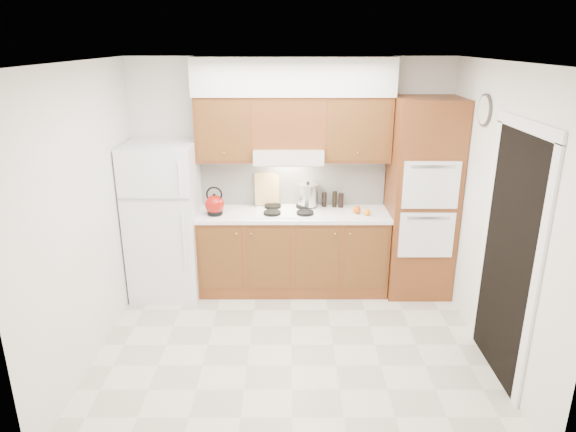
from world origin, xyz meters
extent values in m
plane|color=beige|center=(0.00, 0.00, 0.00)|extent=(3.60, 3.60, 0.00)
plane|color=white|center=(0.00, 0.00, 2.60)|extent=(3.60, 3.60, 0.00)
cube|color=white|center=(0.00, 1.50, 1.30)|extent=(3.60, 0.02, 2.60)
cube|color=white|center=(-1.80, 0.00, 1.30)|extent=(0.02, 3.00, 2.60)
cube|color=white|center=(1.80, 0.00, 1.30)|extent=(0.02, 3.00, 2.60)
cube|color=white|center=(-1.41, 1.14, 0.86)|extent=(0.75, 0.72, 1.72)
cube|color=brown|center=(0.02, 1.20, 0.45)|extent=(2.11, 0.60, 0.90)
cube|color=white|center=(0.03, 1.19, 0.92)|extent=(2.13, 0.62, 0.04)
cube|color=white|center=(0.02, 1.49, 1.22)|extent=(2.11, 0.03, 0.56)
cube|color=brown|center=(1.44, 1.18, 1.10)|extent=(0.70, 0.65, 2.20)
cube|color=brown|center=(-0.71, 1.33, 1.85)|extent=(0.63, 0.33, 0.70)
cube|color=brown|center=(0.72, 1.33, 1.85)|extent=(0.73, 0.33, 0.70)
cube|color=silver|center=(-0.02, 1.27, 1.57)|extent=(0.75, 0.45, 0.15)
cube|color=brown|center=(-0.02, 1.33, 1.92)|extent=(0.75, 0.33, 0.55)
cube|color=silver|center=(0.03, 1.32, 2.40)|extent=(2.13, 0.36, 0.40)
cube|color=white|center=(-0.02, 1.21, 0.95)|extent=(0.74, 0.50, 0.01)
cube|color=black|center=(1.79, -0.35, 1.05)|extent=(0.02, 0.90, 2.10)
cylinder|color=#3F3833|center=(1.79, 0.55, 2.15)|extent=(0.02, 0.30, 0.30)
sphere|color=maroon|center=(-0.83, 1.10, 1.06)|extent=(0.23, 0.23, 0.21)
cube|color=tan|center=(-0.27, 1.43, 1.14)|extent=(0.29, 0.12, 0.37)
cylinder|color=silver|center=(0.19, 1.36, 1.09)|extent=(0.29, 0.29, 0.24)
cylinder|color=black|center=(0.50, 1.38, 1.03)|extent=(0.07, 0.07, 0.18)
cylinder|color=black|center=(0.39, 1.40, 1.02)|extent=(0.07, 0.07, 0.17)
cylinder|color=black|center=(0.58, 1.37, 1.02)|extent=(0.07, 0.07, 0.17)
sphere|color=#FF9F0D|center=(0.84, 1.08, 0.98)|extent=(0.10, 0.10, 0.07)
sphere|color=#ED490C|center=(0.73, 1.14, 0.98)|extent=(0.10, 0.10, 0.09)
camera|label=1|loc=(-0.03, -4.24, 2.77)|focal=32.00mm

